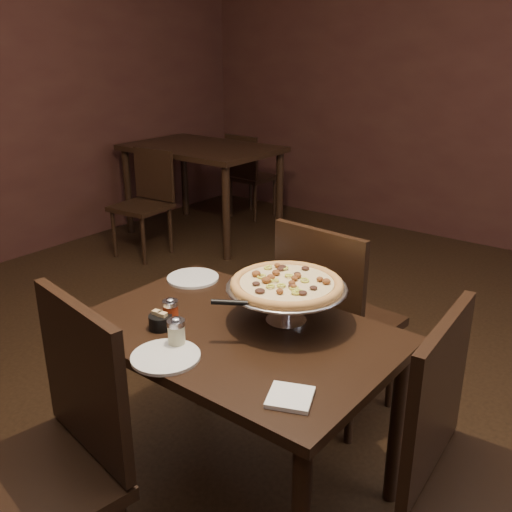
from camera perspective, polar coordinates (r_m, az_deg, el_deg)
The scene contains 16 objects.
room at distance 1.80m, azimuth -0.84°, elevation 13.06°, with size 6.04×7.04×2.84m.
dining_table at distance 2.07m, azimuth -1.97°, elevation -9.60°, with size 1.12×0.76×0.69m.
background_table at distance 5.05m, azimuth -5.45°, elevation 9.73°, with size 1.28×0.86×0.80m.
pizza_stand at distance 2.02m, azimuth 3.09°, elevation -2.87°, with size 0.43×0.43×0.18m.
parmesan_shaker at distance 1.92m, azimuth -7.97°, elevation -7.57°, with size 0.06×0.06×0.11m.
pepper_flake_shaker at distance 2.07m, azimuth -8.52°, elevation -5.51°, with size 0.06×0.06×0.10m.
packet_caddy at distance 2.05m, azimuth -9.54°, elevation -6.45°, with size 0.08×0.08×0.06m.
napkin_stack at distance 1.66m, azimuth 3.44°, elevation -13.92°, with size 0.12×0.12×0.01m, color white.
plate_left at distance 2.45m, azimuth -6.33°, elevation -2.20°, with size 0.22×0.22×0.01m, color silver.
plate_near at distance 1.87m, azimuth -9.03°, elevation -9.91°, with size 0.22×0.22×0.01m, color silver.
serving_spatula at distance 1.89m, azimuth -2.67°, elevation -4.74°, with size 0.16×0.16×0.02m.
chair_far at distance 2.53m, azimuth 7.69°, elevation -5.96°, with size 0.47×0.47×0.94m.
chair_near at distance 1.81m, azimuth -20.01°, elevation -18.41°, with size 0.53×0.53×0.98m.
chair_side at distance 1.78m, azimuth 21.05°, elevation -19.70°, with size 0.47×0.47×0.96m.
bg_chair_far at distance 5.61m, azimuth -0.77°, elevation 8.31°, with size 0.39×0.39×0.82m.
bg_chair_near at distance 4.70m, azimuth -10.95°, elevation 5.68°, with size 0.42×0.42×0.84m.
Camera 1 is at (1.17, -1.38, 1.64)m, focal length 40.00 mm.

